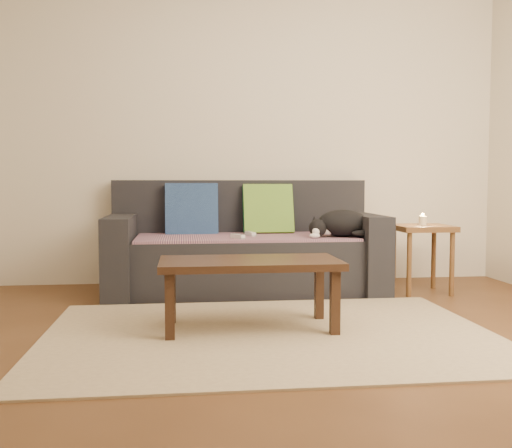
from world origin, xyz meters
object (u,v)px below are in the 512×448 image
at_px(side_table, 422,237).
at_px(wii_remote_b, 250,234).
at_px(sofa, 244,251).
at_px(cat, 341,224).
at_px(coffee_table, 250,268).
at_px(wii_remote_a, 238,236).

bearing_deg(side_table, wii_remote_b, 172.88).
relative_size(sofa, side_table, 4.02).
bearing_deg(wii_remote_b, side_table, -112.48).
bearing_deg(wii_remote_b, sofa, 6.48).
bearing_deg(sofa, cat, -20.18).
bearing_deg(coffee_table, wii_remote_b, 83.51).
relative_size(cat, side_table, 1.01).
xyz_separation_m(wii_remote_b, coffee_table, (-0.14, -1.20, -0.10)).
bearing_deg(wii_remote_b, cat, -119.11).
xyz_separation_m(cat, wii_remote_a, (-0.79, -0.04, -0.08)).
distance_m(cat, side_table, 0.66).
height_order(cat, side_table, cat).
distance_m(wii_remote_a, wii_remote_b, 0.23).
relative_size(side_table, coffee_table, 0.51).
bearing_deg(wii_remote_a, coffee_table, 150.50).
xyz_separation_m(sofa, wii_remote_b, (0.04, -0.10, 0.15)).
bearing_deg(cat, side_table, 21.54).
relative_size(sofa, cat, 3.98).
bearing_deg(cat, wii_remote_b, -172.17).
height_order(wii_remote_a, wii_remote_b, same).
height_order(cat, wii_remote_b, cat).
xyz_separation_m(cat, side_table, (0.65, -0.00, -0.11)).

